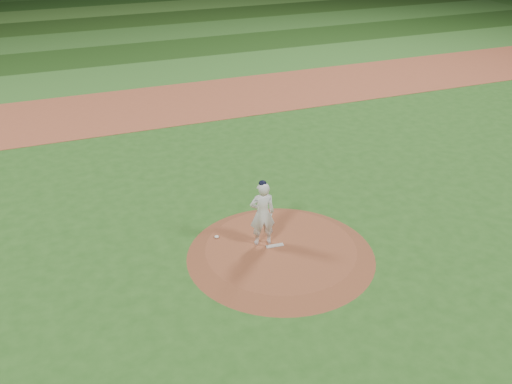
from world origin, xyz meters
name	(u,v)px	position (x,y,z in m)	size (l,w,h in m)	color
ground	(281,255)	(0.00, 0.00, 0.00)	(120.00, 120.00, 0.00)	#2A5D1E
infield_dirt_band	(168,104)	(0.00, 14.00, 0.01)	(70.00, 6.00, 0.02)	#A45032
outfield_stripe_0	(146,74)	(0.00, 19.50, 0.01)	(70.00, 5.00, 0.02)	#367129
outfield_stripe_1	(130,53)	(0.00, 24.50, 0.01)	(70.00, 5.00, 0.02)	#1F4415
outfield_stripe_2	(118,36)	(0.00, 29.50, 0.01)	(70.00, 5.00, 0.02)	#336825
outfield_stripe_3	(108,22)	(0.00, 34.50, 0.01)	(70.00, 5.00, 0.02)	#204315
outfield_stripe_4	(99,11)	(0.00, 39.50, 0.01)	(70.00, 5.00, 0.02)	#427A2C
outfield_stripe_5	(92,1)	(0.00, 44.50, 0.01)	(70.00, 5.00, 0.02)	#214D18
pitchers_mound	(281,252)	(0.00, 0.00, 0.12)	(5.50, 5.50, 0.25)	brown
pitching_rubber	(275,246)	(-0.12, 0.16, 0.26)	(0.53, 0.13, 0.03)	silver
rosin_bag	(217,237)	(-1.57, 1.20, 0.29)	(0.13, 0.13, 0.07)	white
pitcher_on_mound	(262,213)	(-0.41, 0.44, 1.27)	(0.80, 0.58, 2.07)	white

